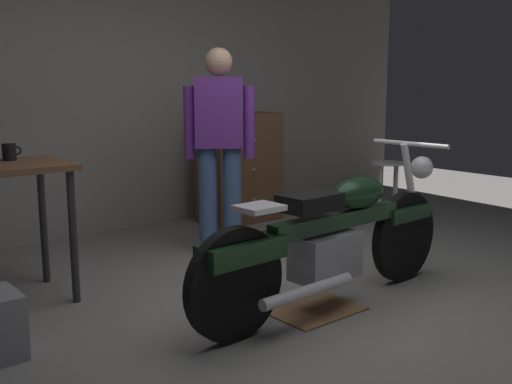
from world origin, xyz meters
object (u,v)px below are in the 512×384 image
motorcycle (333,237)px  mug_black_matte (10,152)px  person_standing (219,142)px  shop_stool (388,177)px  wooden_dresser (240,168)px

motorcycle → mug_black_matte: 2.15m
motorcycle → person_standing: bearing=81.2°
motorcycle → shop_stool: motorcycle is taller
motorcycle → wooden_dresser: size_ratio=1.99×
motorcycle → mug_black_matte: mug_black_matte is taller
motorcycle → shop_stool: bearing=28.2°
shop_stool → wooden_dresser: wooden_dresser is taller
shop_stool → mug_black_matte: mug_black_matte is taller
shop_stool → mug_black_matte: (-3.43, 0.37, 0.46)m
motorcycle → person_standing: 1.52m
wooden_dresser → mug_black_matte: size_ratio=8.93×
motorcycle → mug_black_matte: size_ratio=17.78×
person_standing → wooden_dresser: person_standing is taller
person_standing → mug_black_matte: person_standing is taller
mug_black_matte → wooden_dresser: bearing=16.9°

